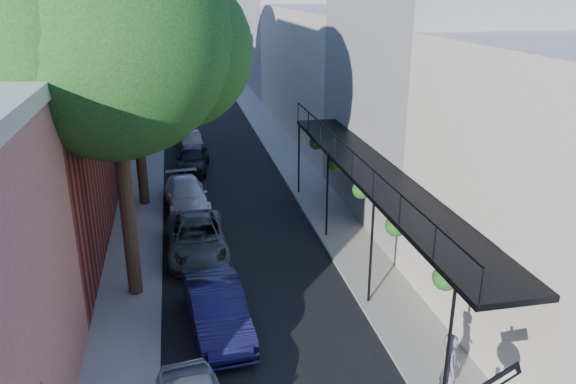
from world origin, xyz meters
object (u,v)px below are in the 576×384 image
oak_mid (140,44)px  oak_far (146,6)px  parked_car_d (187,195)px  parked_car_b (217,309)px  parked_car_c (197,238)px  parked_car_f (191,142)px  oak_near (127,40)px  parked_car_e (192,159)px  pedestrian (450,368)px

oak_mid → oak_far: bearing=89.6°
oak_far → parked_car_d: oak_far is taller
parked_car_b → parked_car_c: 5.09m
oak_mid → parked_car_b: size_ratio=2.39×
oak_mid → parked_car_d: oak_mid is taller
oak_mid → parked_car_f: size_ratio=3.03×
oak_near → oak_mid: (-0.05, 7.97, -0.82)m
oak_far → parked_car_d: (1.41, -9.96, -7.64)m
parked_car_d → parked_car_c: bearing=-92.1°
parked_car_d → parked_car_e: bearing=79.9°
oak_far → parked_car_f: bearing=-17.8°
oak_mid → oak_far: oak_far is taller
oak_near → oak_mid: bearing=90.4°
parked_car_b → parked_car_e: parked_car_b is taller
pedestrian → oak_far: bearing=40.0°
oak_near → parked_car_f: oak_near is taller
parked_car_d → parked_car_e: size_ratio=1.07×
oak_far → oak_mid: bearing=-90.4°
parked_car_b → parked_car_d: 9.81m
oak_mid → parked_car_c: oak_mid is taller
parked_car_e → oak_mid: bearing=-106.4°
oak_far → parked_car_c: (1.64, -14.68, -7.62)m
parked_car_f → oak_mid: bearing=-109.3°
parked_car_c → parked_car_d: (-0.23, 4.72, -0.02)m
parked_car_b → pedestrian: size_ratio=2.37×
parked_car_b → pedestrian: (5.03, -4.12, 0.32)m
parked_car_c → parked_car_d: size_ratio=1.08×
parked_car_e → oak_near: bearing=-91.3°
oak_near → oak_far: oak_far is taller
parked_car_c → parked_car_d: parked_car_c is taller
oak_mid → parked_car_d: (1.48, -0.92, -6.44)m
parked_car_d → oak_mid: bearing=143.2°
parked_car_c → parked_car_f: size_ratio=1.36×
oak_near → parked_car_b: size_ratio=2.68×
parked_car_d → oak_far: bearing=93.2°
parked_car_d → pedestrian: bearing=-73.0°
parked_car_b → parked_car_e: bearing=85.1°
parked_car_c → parked_car_b: bearing=-86.7°
oak_near → parked_car_c: oak_near is taller
oak_mid → parked_car_d: size_ratio=2.40×
oak_mid → parked_car_c: (1.71, -5.64, -6.42)m
parked_car_d → parked_car_e: parked_car_e is taller
oak_mid → pedestrian: oak_mid is taller
oak_near → parked_car_e: 14.48m
oak_far → parked_car_e: oak_far is taller
parked_car_c → parked_car_d: bearing=92.5°
oak_near → parked_car_f: size_ratio=3.39×
oak_mid → pedestrian: size_ratio=5.67×
oak_mid → parked_car_f: oak_mid is taller
oak_mid → parked_car_b: 12.62m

